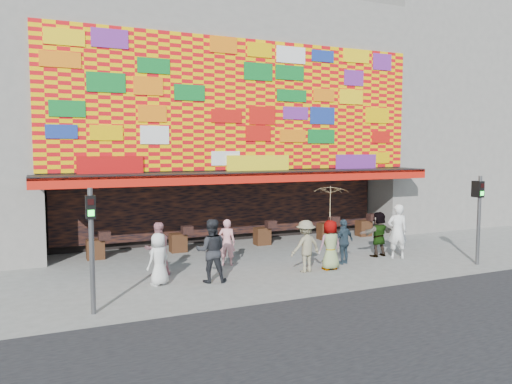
# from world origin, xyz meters

# --- Properties ---
(ground) EXTENTS (90.00, 90.00, 0.00)m
(ground) POSITION_xyz_m (0.00, 0.00, 0.00)
(ground) COLOR slate
(ground) RESTS_ON ground
(road_strip) EXTENTS (30.00, 8.00, 0.02)m
(road_strip) POSITION_xyz_m (0.00, -6.50, 0.01)
(road_strip) COLOR black
(road_strip) RESTS_ON ground
(shop_building) EXTENTS (15.20, 9.40, 10.00)m
(shop_building) POSITION_xyz_m (0.00, 8.18, 5.23)
(shop_building) COLOR gray
(shop_building) RESTS_ON ground
(neighbor_right) EXTENTS (11.00, 8.00, 12.00)m
(neighbor_right) POSITION_xyz_m (13.00, 8.00, 6.00)
(neighbor_right) COLOR gray
(neighbor_right) RESTS_ON ground
(signal_left) EXTENTS (0.22, 0.20, 3.00)m
(signal_left) POSITION_xyz_m (-6.20, -1.50, 1.86)
(signal_left) COLOR #59595B
(signal_left) RESTS_ON ground
(signal_right) EXTENTS (0.22, 0.20, 3.00)m
(signal_right) POSITION_xyz_m (6.20, -1.50, 1.86)
(signal_right) COLOR #59595B
(signal_right) RESTS_ON ground
(ped_a) EXTENTS (0.88, 0.79, 1.51)m
(ped_a) POSITION_xyz_m (-4.21, 0.34, 0.76)
(ped_a) COLOR silver
(ped_a) RESTS_ON ground
(ped_b) EXTENTS (0.68, 0.60, 1.56)m
(ped_b) POSITION_xyz_m (-1.57, 1.83, 0.78)
(ped_b) COLOR #D58A91
(ped_b) RESTS_ON ground
(ped_c) EXTENTS (1.07, 0.94, 1.86)m
(ped_c) POSITION_xyz_m (-2.73, 0.05, 0.93)
(ped_c) COLOR #232428
(ped_c) RESTS_ON ground
(ped_d) EXTENTS (1.14, 0.76, 1.65)m
(ped_d) POSITION_xyz_m (0.40, -0.02, 0.83)
(ped_d) COLOR gray
(ped_d) RESTS_ON ground
(ped_e) EXTENTS (0.97, 0.63, 1.53)m
(ped_e) POSITION_xyz_m (2.13, 0.42, 0.76)
(ped_e) COLOR #2B3E4C
(ped_e) RESTS_ON ground
(ped_f) EXTENTS (1.56, 0.67, 1.64)m
(ped_f) POSITION_xyz_m (3.96, 0.91, 0.82)
(ped_f) COLOR gray
(ped_f) RESTS_ON ground
(ped_g) EXTENTS (0.81, 0.54, 1.61)m
(ped_g) POSITION_xyz_m (1.27, -0.09, 0.81)
(ped_g) COLOR gray
(ped_g) RESTS_ON ground
(ped_h) EXTENTS (0.82, 0.68, 1.94)m
(ped_h) POSITION_xyz_m (4.36, 0.38, 0.97)
(ped_h) COLOR white
(ped_h) RESTS_ON ground
(ped_i) EXTENTS (0.83, 0.66, 1.65)m
(ped_i) POSITION_xyz_m (-3.98, 1.46, 0.82)
(ped_i) COLOR #CB838D
(ped_i) RESTS_ON ground
(parasol) EXTENTS (1.32, 1.33, 1.98)m
(parasol) POSITION_xyz_m (1.27, -0.09, 2.22)
(parasol) COLOR #D9BB88
(parasol) RESTS_ON ground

